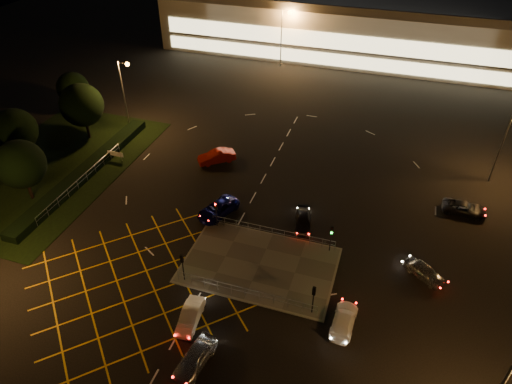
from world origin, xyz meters
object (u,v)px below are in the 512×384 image
(signal_ne, at_px, (331,233))
(car_left_blue, at_px, (218,209))
(car_near_silver, at_px, (195,358))
(car_right_silver, at_px, (425,271))
(car_far_dkgrey, at_px, (303,221))
(signal_se, at_px, (314,295))
(signal_sw, at_px, (182,262))
(car_circ_red, at_px, (217,157))
(car_east_grey, at_px, (464,208))
(signal_nw, at_px, (216,209))
(car_queue_white, at_px, (190,316))
(car_approach_white, at_px, (344,320))

(signal_ne, distance_m, car_left_blue, 12.95)
(car_near_silver, height_order, car_right_silver, car_near_silver)
(car_near_silver, height_order, car_left_blue, car_near_silver)
(car_right_silver, bearing_deg, car_far_dkgrey, 108.54)
(signal_se, bearing_deg, signal_sw, 0.00)
(car_circ_red, distance_m, car_east_grey, 29.70)
(signal_nw, height_order, car_near_silver, signal_nw)
(signal_sw, relative_size, car_right_silver, 0.80)
(signal_sw, height_order, car_queue_white, signal_sw)
(car_queue_white, relative_size, car_left_blue, 0.80)
(signal_sw, bearing_deg, car_near_silver, 120.91)
(signal_se, bearing_deg, car_left_blue, -38.23)
(signal_sw, xyz_separation_m, signal_nw, (0.00, 7.99, 0.00))
(signal_sw, xyz_separation_m, signal_ne, (12.00, 7.99, 0.00))
(car_near_silver, relative_size, car_queue_white, 1.08)
(car_right_silver, relative_size, car_east_grey, 0.84)
(signal_ne, relative_size, car_near_silver, 0.71)
(signal_ne, xyz_separation_m, car_approach_white, (2.78, -8.39, -1.72))
(car_left_blue, bearing_deg, car_near_silver, -52.43)
(signal_ne, distance_m, car_right_silver, 9.17)
(car_approach_white, bearing_deg, car_left_blue, -31.13)
(car_left_blue, distance_m, car_approach_white, 18.63)
(car_queue_white, height_order, car_far_dkgrey, car_queue_white)
(signal_se, relative_size, car_left_blue, 0.62)
(car_right_silver, bearing_deg, car_queue_white, 156.40)
(signal_ne, xyz_separation_m, car_east_grey, (12.86, 10.59, -1.72))
(signal_nw, xyz_separation_m, signal_ne, (12.00, 0.00, 0.00))
(signal_se, relative_size, car_circ_red, 0.66)
(car_east_grey, bearing_deg, car_circ_red, 90.28)
(car_far_dkgrey, relative_size, car_east_grey, 0.90)
(signal_ne, height_order, car_far_dkgrey, signal_ne)
(car_near_silver, bearing_deg, car_east_grey, 61.16)
(signal_nw, xyz_separation_m, car_right_silver, (20.99, -0.59, -1.70))
(car_near_silver, bearing_deg, car_circ_red, 117.97)
(signal_se, distance_m, car_east_grey, 22.66)
(car_left_blue, relative_size, car_right_silver, 1.30)
(signal_se, distance_m, signal_nw, 14.41)
(car_queue_white, distance_m, car_approach_white, 12.82)
(car_right_silver, distance_m, car_approach_white, 9.97)
(signal_nw, bearing_deg, car_queue_white, -78.30)
(signal_sw, relative_size, car_queue_white, 0.77)
(signal_se, relative_size, car_far_dkgrey, 0.75)
(signal_nw, xyz_separation_m, car_circ_red, (-4.82, 11.77, -1.58))
(car_left_blue, xyz_separation_m, car_far_dkgrey, (9.26, 1.00, -0.10))
(signal_nw, relative_size, car_queue_white, 0.77)
(car_circ_red, bearing_deg, car_approach_white, 5.69)
(car_queue_white, relative_size, car_approach_white, 0.91)
(car_queue_white, xyz_separation_m, car_circ_red, (-7.31, 23.79, 0.11))
(signal_se, xyz_separation_m, car_left_blue, (-12.68, 9.99, -1.66))
(car_left_blue, height_order, car_far_dkgrey, car_left_blue)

